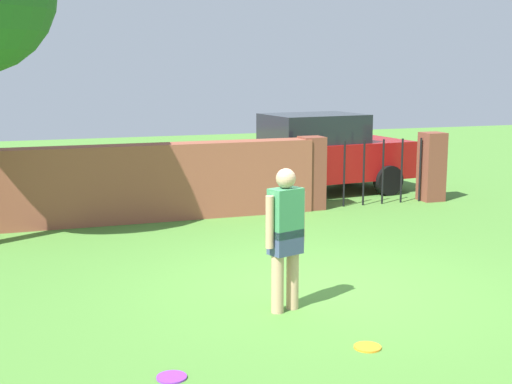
% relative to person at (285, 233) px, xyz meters
% --- Properties ---
extents(ground_plane, '(40.00, 40.00, 0.00)m').
position_rel_person_xyz_m(ground_plane, '(0.72, 0.61, -0.90)').
color(ground_plane, '#4C8433').
extents(brick_wall, '(6.59, 0.50, 1.37)m').
position_rel_person_xyz_m(brick_wall, '(-0.78, 5.26, -0.21)').
color(brick_wall, brown).
rests_on(brick_wall, ground).
extents(person, '(0.52, 0.32, 1.62)m').
position_rel_person_xyz_m(person, '(0.00, 0.00, 0.00)').
color(person, tan).
rests_on(person, ground).
extents(fence_gate, '(3.11, 0.44, 1.40)m').
position_rel_person_xyz_m(fence_gate, '(3.95, 5.26, -0.20)').
color(fence_gate, brown).
rests_on(fence_gate, ground).
extents(car, '(4.36, 2.28, 1.72)m').
position_rel_person_xyz_m(car, '(3.32, 6.79, -0.04)').
color(car, '#A51111').
rests_on(car, ground).
extents(frisbee_orange, '(0.27, 0.27, 0.02)m').
position_rel_person_xyz_m(frisbee_orange, '(0.36, -1.28, -0.89)').
color(frisbee_orange, orange).
rests_on(frisbee_orange, ground).
extents(frisbee_purple, '(0.27, 0.27, 0.02)m').
position_rel_person_xyz_m(frisbee_purple, '(-1.60, -1.33, -0.89)').
color(frisbee_purple, purple).
rests_on(frisbee_purple, ground).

